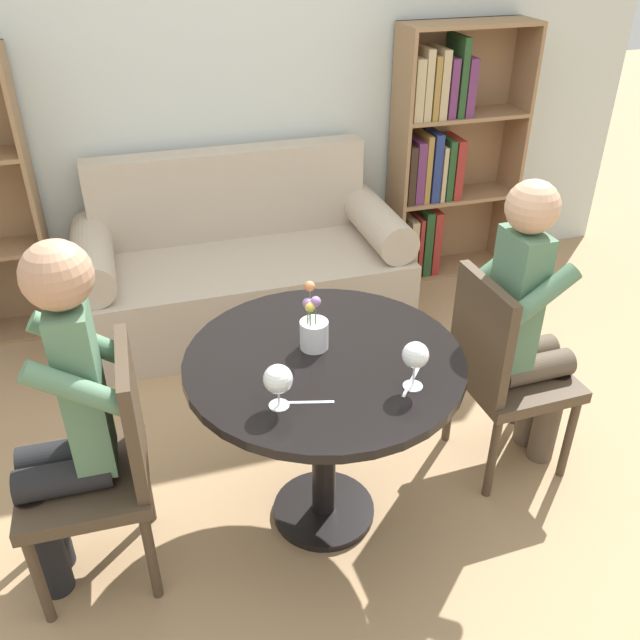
# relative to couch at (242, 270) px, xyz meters

# --- Properties ---
(ground_plane) EXTENTS (16.00, 16.00, 0.00)m
(ground_plane) POSITION_rel_couch_xyz_m (0.00, -1.55, -0.31)
(ground_plane) COLOR tan
(back_wall) EXTENTS (5.20, 0.05, 2.70)m
(back_wall) POSITION_rel_couch_xyz_m (0.00, 0.42, 1.04)
(back_wall) COLOR silver
(back_wall) RESTS_ON ground_plane
(round_table) EXTENTS (0.96, 0.96, 0.75)m
(round_table) POSITION_rel_couch_xyz_m (0.00, -1.55, 0.30)
(round_table) COLOR black
(round_table) RESTS_ON ground_plane
(couch) EXTENTS (1.77, 0.80, 0.92)m
(couch) POSITION_rel_couch_xyz_m (0.00, 0.00, 0.00)
(couch) COLOR #B7A893
(couch) RESTS_ON ground_plane
(bookshelf_right) EXTENTS (0.79, 0.28, 1.52)m
(bookshelf_right) POSITION_rel_couch_xyz_m (1.30, 0.26, 0.45)
(bookshelf_right) COLOR #93704C
(bookshelf_right) RESTS_ON ground_plane
(chair_left) EXTENTS (0.43, 0.43, 0.90)m
(chair_left) POSITION_rel_couch_xyz_m (-0.77, -1.56, 0.18)
(chair_left) COLOR #473828
(chair_left) RESTS_ON ground_plane
(chair_right) EXTENTS (0.43, 0.43, 0.90)m
(chair_right) POSITION_rel_couch_xyz_m (0.77, -1.47, 0.18)
(chair_right) COLOR #473828
(chair_right) RESTS_ON ground_plane
(person_left) EXTENTS (0.42, 0.35, 1.30)m
(person_left) POSITION_rel_couch_xyz_m (-0.85, -1.56, 0.38)
(person_left) COLOR black
(person_left) RESTS_ON ground_plane
(person_right) EXTENTS (0.42, 0.35, 1.27)m
(person_right) POSITION_rel_couch_xyz_m (0.86, -1.47, 0.35)
(person_right) COLOR brown
(person_right) RESTS_ON ground_plane
(wine_glass_left) EXTENTS (0.09, 0.09, 0.15)m
(wine_glass_left) POSITION_rel_couch_xyz_m (-0.21, -1.76, 0.54)
(wine_glass_left) COLOR white
(wine_glass_left) RESTS_ON round_table
(wine_glass_right) EXTENTS (0.09, 0.09, 0.17)m
(wine_glass_right) POSITION_rel_couch_xyz_m (0.22, -1.79, 0.56)
(wine_glass_right) COLOR white
(wine_glass_right) RESTS_ON round_table
(flower_vase) EXTENTS (0.10, 0.10, 0.25)m
(flower_vase) POSITION_rel_couch_xyz_m (-0.02, -1.49, 0.52)
(flower_vase) COLOR silver
(flower_vase) RESTS_ON round_table
(knife_left_setting) EXTENTS (0.19, 0.06, 0.00)m
(knife_left_setting) POSITION_rel_couch_xyz_m (-0.13, -1.77, 0.44)
(knife_left_setting) COLOR silver
(knife_left_setting) RESTS_ON round_table
(fork_left_setting) EXTENTS (0.13, 0.15, 0.00)m
(fork_left_setting) POSITION_rel_couch_xyz_m (0.23, -1.76, 0.44)
(fork_left_setting) COLOR silver
(fork_left_setting) RESTS_ON round_table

